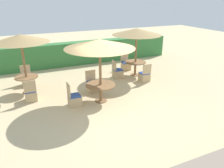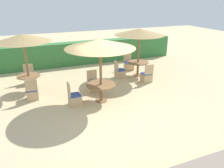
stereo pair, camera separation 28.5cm
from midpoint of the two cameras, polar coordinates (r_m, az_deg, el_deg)
The scene contains 15 objects.
ground_plane at distance 8.06m, azimuth 0.74°, elevation -7.42°, with size 40.00×40.00×0.00m, color #D1BA8C.
hedge_row at distance 13.71m, azimuth -11.07°, elevation 7.75°, with size 13.00×0.70×1.38m, color #387A3D.
parasol_center at distance 8.15m, azimuth -4.25°, elevation 10.37°, with size 2.65×2.65×2.50m.
round_table_center at distance 8.66m, azimuth -3.93°, elevation -0.94°, with size 1.17×1.17×0.73m.
patio_chair_center_west at distance 8.56m, azimuth -10.78°, elevation -3.99°, with size 0.46×0.46×0.93m.
patio_chair_center_north at distance 9.74m, azimuth -6.05°, elevation -0.44°, with size 0.46×0.46×0.93m.
parasol_back_right at distance 11.29m, azimuth 5.74°, elevation 13.41°, with size 2.50×2.50×2.47m.
round_table_back_right at distance 11.66m, azimuth 5.42°, elevation 5.10°, with size 1.10×1.10×0.75m.
patio_chair_back_right_south at distance 10.94m, azimuth 7.75°, elevation 2.02°, with size 0.46×0.46×0.93m.
patio_chair_back_right_north at distance 12.64m, azimuth 2.98°, elevation 4.93°, with size 0.46×0.46×0.93m.
patio_chair_back_right_west at distance 11.34m, azimuth 0.69°, elevation 2.95°, with size 0.46×0.46×0.93m.
parasol_back_left at distance 9.75m, azimuth -23.61°, elevation 10.79°, with size 2.30×2.30×2.54m.
round_table_back_left at distance 10.19m, azimuth -22.10°, elevation 0.88°, with size 0.98×0.98×0.74m.
patio_chair_back_left_south at distance 9.46m, azimuth -21.27°, elevation -2.60°, with size 0.46×0.46×0.93m.
patio_chair_back_left_north at distance 11.19m, azimuth -22.04°, elevation 1.02°, with size 0.46×0.46×0.93m.
Camera 1 is at (-3.10, -6.31, 3.94)m, focal length 35.00 mm.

